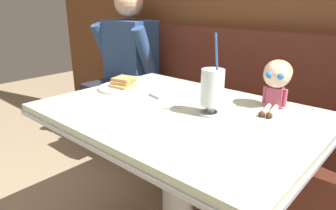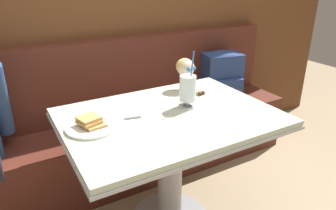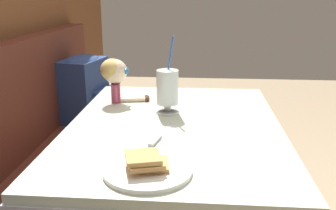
{
  "view_description": "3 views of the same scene",
  "coord_description": "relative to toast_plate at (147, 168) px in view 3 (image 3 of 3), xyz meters",
  "views": [
    {
      "loc": [
        0.74,
        -0.72,
        1.16
      ],
      "look_at": [
        -0.03,
        0.14,
        0.76
      ],
      "focal_mm": 32.32,
      "sensor_mm": 36.0,
      "label": 1
    },
    {
      "loc": [
        -0.75,
        -1.12,
        1.44
      ],
      "look_at": [
        -0.01,
        0.18,
        0.8
      ],
      "focal_mm": 33.61,
      "sensor_mm": 36.0,
      "label": 2
    },
    {
      "loc": [
        -1.35,
        0.1,
        1.23
      ],
      "look_at": [
        -0.02,
        0.2,
        0.82
      ],
      "focal_mm": 40.3,
      "sensor_mm": 36.0,
      "label": 3
    }
  ],
  "objects": [
    {
      "name": "toast_plate",
      "position": [
        0.0,
        0.0,
        0.0
      ],
      "size": [
        0.25,
        0.25,
        0.06
      ],
      "color": "white",
      "rests_on": "diner_table"
    },
    {
      "name": "butter_knife",
      "position": [
        0.25,
        -0.0,
        -0.01
      ],
      "size": [
        0.23,
        0.07,
        0.01
      ],
      "color": "silver",
      "rests_on": "diner_table"
    },
    {
      "name": "milkshake_glass",
      "position": [
        0.54,
        -0.01,
        0.09
      ],
      "size": [
        0.1,
        0.1,
        0.32
      ],
      "color": "silver",
      "rests_on": "diner_table"
    },
    {
      "name": "seated_doll",
      "position": [
        0.68,
        0.24,
        0.11
      ],
      "size": [
        0.13,
        0.23,
        0.2
      ],
      "color": "#B74C6B",
      "rests_on": "diner_table"
    },
    {
      "name": "diner_table",
      "position": [
        0.4,
        -0.05,
        -0.21
      ],
      "size": [
        1.11,
        0.81,
        0.74
      ],
      "color": "beige",
      "rests_on": "ground"
    },
    {
      "name": "backpack",
      "position": [
        1.24,
        0.55,
        -0.1
      ],
      "size": [
        0.34,
        0.3,
        0.41
      ],
      "color": "navy",
      "rests_on": "booth_bench"
    }
  ]
}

